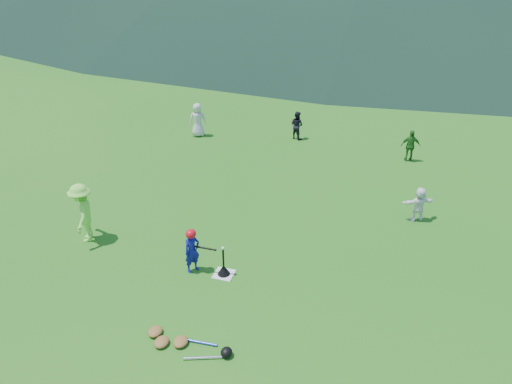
% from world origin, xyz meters
% --- Properties ---
extents(ground, '(120.00, 120.00, 0.00)m').
position_xyz_m(ground, '(0.00, 0.00, 0.00)').
color(ground, '#1F6116').
rests_on(ground, ground).
extents(home_plate, '(0.45, 0.45, 0.02)m').
position_xyz_m(home_plate, '(0.00, 0.00, 0.01)').
color(home_plate, silver).
rests_on(home_plate, ground).
extents(baseball, '(0.08, 0.08, 0.08)m').
position_xyz_m(baseball, '(0.00, 0.00, 0.74)').
color(baseball, white).
rests_on(baseball, batting_tee).
extents(batter_child, '(0.43, 0.48, 1.10)m').
position_xyz_m(batter_child, '(-0.74, -0.06, 0.55)').
color(batter_child, navy).
rests_on(batter_child, ground).
extents(adult_coach, '(0.96, 1.17, 1.58)m').
position_xyz_m(adult_coach, '(-3.88, 0.33, 0.79)').
color(adult_coach, '#81EE46').
rests_on(adult_coach, ground).
extents(fielder_a, '(0.73, 0.59, 1.29)m').
position_xyz_m(fielder_a, '(-3.99, 7.84, 0.64)').
color(fielder_a, silver).
rests_on(fielder_a, ground).
extents(fielder_b, '(0.64, 0.58, 1.07)m').
position_xyz_m(fielder_b, '(-0.33, 8.69, 0.54)').
color(fielder_b, black).
rests_on(fielder_b, ground).
extents(fielder_c, '(0.69, 0.38, 1.11)m').
position_xyz_m(fielder_c, '(3.83, 7.86, 0.55)').
color(fielder_c, '#23651E').
rests_on(fielder_c, ground).
extents(fielder_d, '(0.95, 0.67, 0.99)m').
position_xyz_m(fielder_d, '(4.20, 3.87, 0.49)').
color(fielder_d, white).
rests_on(fielder_d, ground).
extents(batting_tee, '(0.30, 0.30, 0.68)m').
position_xyz_m(batting_tee, '(0.00, 0.00, 0.13)').
color(batting_tee, black).
rests_on(batting_tee, home_plate).
extents(batter_gear, '(0.73, 0.26, 0.46)m').
position_xyz_m(batter_gear, '(-0.72, -0.06, 0.99)').
color(batter_gear, '#BA0C17').
rests_on(batter_gear, ground).
extents(equipment_pile, '(1.80, 0.64, 0.19)m').
position_xyz_m(equipment_pile, '(-0.02, -2.31, 0.07)').
color(equipment_pile, olive).
rests_on(equipment_pile, ground).
extents(outfield_fence, '(70.07, 0.08, 1.33)m').
position_xyz_m(outfield_fence, '(0.00, 28.00, 0.70)').
color(outfield_fence, gray).
rests_on(outfield_fence, ground).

